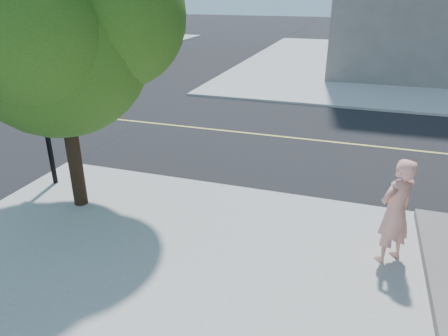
% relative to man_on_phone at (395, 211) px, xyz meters
% --- Properties ---
extents(ground, '(140.00, 140.00, 0.00)m').
position_rel_man_on_phone_xyz_m(ground, '(-7.77, 2.09, -1.14)').
color(ground, black).
rests_on(ground, ground).
extents(road_ew, '(140.00, 9.00, 0.01)m').
position_rel_man_on_phone_xyz_m(road_ew, '(-7.77, 6.59, -1.13)').
color(road_ew, black).
rests_on(road_ew, ground).
extents(sidewalk_nw, '(26.00, 25.00, 0.12)m').
position_rel_man_on_phone_xyz_m(sidewalk_nw, '(-30.77, 23.59, -1.08)').
color(sidewalk_nw, '#A8A8A8').
rests_on(sidewalk_nw, ground).
extents(man_on_phone, '(0.87, 0.86, 2.03)m').
position_rel_man_on_phone_xyz_m(man_on_phone, '(0.00, 0.00, 0.00)').
color(man_on_phone, '#F4A295').
rests_on(man_on_phone, sidewalk_se).
extents(street_tree, '(4.81, 4.37, 6.38)m').
position_rel_man_on_phone_xyz_m(street_tree, '(-6.73, 0.07, 3.10)').
color(street_tree, black).
rests_on(street_tree, sidewalk_se).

